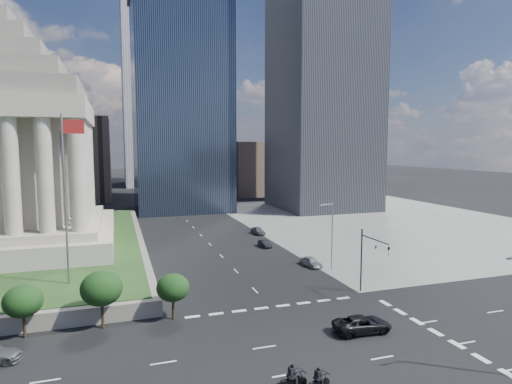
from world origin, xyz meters
name	(u,v)px	position (x,y,z in m)	size (l,w,h in m)	color
ground	(173,207)	(0.00, 100.00, 0.00)	(500.00, 500.00, 0.00)	black
sidewalk_ne	(381,220)	(46.00, 60.00, 0.01)	(68.00, 90.00, 0.03)	slate
flagpole	(66,190)	(-21.83, 24.00, 13.11)	(2.52, 0.24, 20.00)	slate
midrise_glass	(181,105)	(2.00, 95.00, 30.00)	(26.00, 26.00, 60.00)	black
highrise_ne	(323,36)	(42.00, 85.00, 50.00)	(26.00, 28.00, 100.00)	black
building_filler_ne	(246,168)	(32.00, 130.00, 10.00)	(20.00, 30.00, 20.00)	brown
building_filler_nw	(73,159)	(-30.00, 130.00, 14.00)	(24.00, 30.00, 28.00)	brown
traffic_signal_ne	(370,254)	(12.50, 13.70, 5.25)	(0.30, 5.74, 8.00)	black
street_lamp_north	(331,232)	(13.33, 25.00, 5.66)	(2.13, 0.22, 10.00)	slate
pickup_truck	(362,324)	(6.18, 5.04, 0.80)	(5.78, 2.66, 1.61)	black
parked_sedan_near	(311,262)	(11.50, 27.75, 0.73)	(4.28, 1.72, 1.46)	gray
parked_sedan_mid	(265,244)	(9.00, 41.91, 0.61)	(3.72, 1.30, 1.23)	black
parked_sedan_far	(258,231)	(11.50, 53.22, 0.77)	(4.51, 1.81, 1.54)	#4C4E52
motorcycle_lead	(317,379)	(-2.55, -2.74, 0.89)	(2.39, 0.65, 1.78)	black
motorcycle_trail	(291,377)	(-4.40, -2.09, 1.01)	(2.72, 0.74, 2.03)	black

